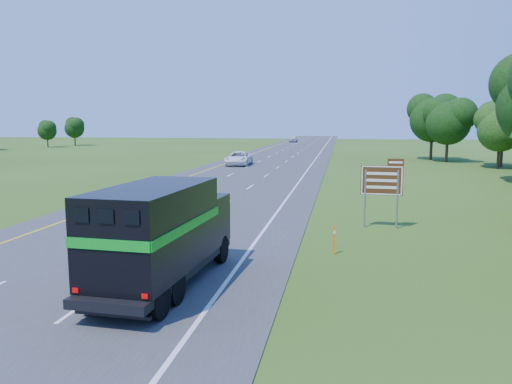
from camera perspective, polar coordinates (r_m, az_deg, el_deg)
road at (r=61.92m, az=1.18°, el=3.09°), size 15.00×260.00×0.04m
lane_markings at (r=61.92m, az=1.18°, el=3.11°), size 11.15×260.00×0.01m
horse_truck at (r=16.35m, az=-10.67°, el=-4.51°), size 2.82×7.72×3.36m
white_suv at (r=61.64m, az=-1.98°, el=3.86°), size 2.97×6.12×1.68m
far_car at (r=132.76m, az=4.27°, el=6.09°), size 2.12×5.14×1.74m
exit_sign at (r=25.84m, az=14.24°, el=0.99°), size 2.08×0.21×3.53m
delineator at (r=20.59m, az=8.93°, el=-5.33°), size 0.10×0.05×1.17m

